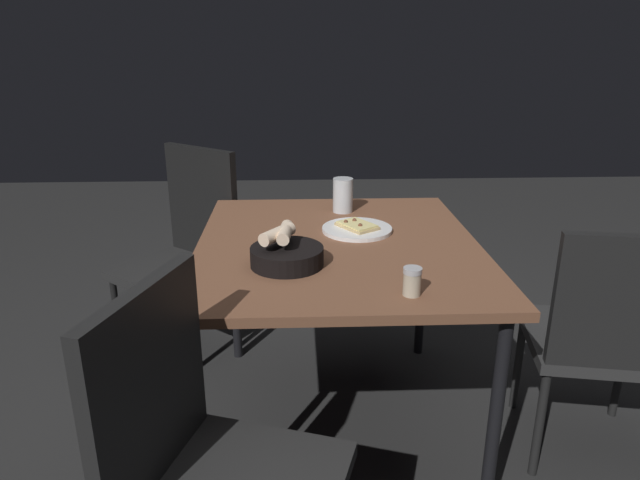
{
  "coord_description": "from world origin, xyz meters",
  "views": [
    {
      "loc": [
        -0.14,
        -1.86,
        1.41
      ],
      "look_at": [
        -0.07,
        -0.1,
        0.78
      ],
      "focal_mm": 32.04,
      "sensor_mm": 36.0,
      "label": 1
    }
  ],
  "objects_px": {
    "pepper_shaker": "(412,283)",
    "chair_spare": "(187,243)",
    "dining_table": "(338,258)",
    "bread_basket": "(287,254)",
    "beer_glass": "(343,197)",
    "pizza_plate": "(357,228)",
    "chair_near": "(202,457)",
    "chair_far": "(604,332)"
  },
  "relations": [
    {
      "from": "pepper_shaker",
      "to": "chair_near",
      "type": "bearing_deg",
      "value": -144.29
    },
    {
      "from": "pepper_shaker",
      "to": "chair_far",
      "type": "bearing_deg",
      "value": 15.93
    },
    {
      "from": "beer_glass",
      "to": "chair_spare",
      "type": "xyz_separation_m",
      "value": [
        -0.69,
        0.25,
        -0.28
      ]
    },
    {
      "from": "pizza_plate",
      "to": "chair_near",
      "type": "bearing_deg",
      "value": -115.0
    },
    {
      "from": "pizza_plate",
      "to": "beer_glass",
      "type": "distance_m",
      "value": 0.26
    },
    {
      "from": "dining_table",
      "to": "chair_spare",
      "type": "relative_size",
      "value": 1.18
    },
    {
      "from": "chair_spare",
      "to": "beer_glass",
      "type": "bearing_deg",
      "value": -20.14
    },
    {
      "from": "chair_near",
      "to": "pizza_plate",
      "type": "bearing_deg",
      "value": 65.0
    },
    {
      "from": "chair_near",
      "to": "pepper_shaker",
      "type": "bearing_deg",
      "value": 35.71
    },
    {
      "from": "pepper_shaker",
      "to": "chair_spare",
      "type": "distance_m",
      "value": 1.36
    },
    {
      "from": "pizza_plate",
      "to": "pepper_shaker",
      "type": "height_order",
      "value": "pepper_shaker"
    },
    {
      "from": "chair_near",
      "to": "chair_spare",
      "type": "distance_m",
      "value": 1.47
    },
    {
      "from": "dining_table",
      "to": "beer_glass",
      "type": "distance_m",
      "value": 0.39
    },
    {
      "from": "pizza_plate",
      "to": "pepper_shaker",
      "type": "bearing_deg",
      "value": -80.41
    },
    {
      "from": "bread_basket",
      "to": "pepper_shaker",
      "type": "xyz_separation_m",
      "value": [
        0.35,
        -0.23,
        -0.0
      ]
    },
    {
      "from": "pizza_plate",
      "to": "beer_glass",
      "type": "xyz_separation_m",
      "value": [
        -0.03,
        0.25,
        0.05
      ]
    },
    {
      "from": "pepper_shaker",
      "to": "chair_near",
      "type": "height_order",
      "value": "chair_near"
    },
    {
      "from": "dining_table",
      "to": "bread_basket",
      "type": "xyz_separation_m",
      "value": [
        -0.17,
        -0.2,
        0.1
      ]
    },
    {
      "from": "beer_glass",
      "to": "pepper_shaker",
      "type": "distance_m",
      "value": 0.81
    },
    {
      "from": "bread_basket",
      "to": "chair_near",
      "type": "distance_m",
      "value": 0.69
    },
    {
      "from": "pizza_plate",
      "to": "chair_spare",
      "type": "xyz_separation_m",
      "value": [
        -0.72,
        0.5,
        -0.23
      ]
    },
    {
      "from": "beer_glass",
      "to": "chair_far",
      "type": "xyz_separation_m",
      "value": [
        0.81,
        -0.61,
        -0.3
      ]
    },
    {
      "from": "bread_basket",
      "to": "chair_spare",
      "type": "height_order",
      "value": "chair_spare"
    },
    {
      "from": "chair_near",
      "to": "chair_far",
      "type": "height_order",
      "value": "chair_near"
    },
    {
      "from": "chair_near",
      "to": "chair_spare",
      "type": "bearing_deg",
      "value": 101.33
    },
    {
      "from": "dining_table",
      "to": "beer_glass",
      "type": "xyz_separation_m",
      "value": [
        0.05,
        0.37,
        0.12
      ]
    },
    {
      "from": "pepper_shaker",
      "to": "chair_spare",
      "type": "relative_size",
      "value": 0.08
    },
    {
      "from": "beer_glass",
      "to": "chair_near",
      "type": "height_order",
      "value": "chair_near"
    },
    {
      "from": "pizza_plate",
      "to": "dining_table",
      "type": "bearing_deg",
      "value": -124.26
    },
    {
      "from": "chair_far",
      "to": "pizza_plate",
      "type": "bearing_deg",
      "value": 155.41
    },
    {
      "from": "pepper_shaker",
      "to": "chair_far",
      "type": "distance_m",
      "value": 0.77
    },
    {
      "from": "pizza_plate",
      "to": "chair_spare",
      "type": "relative_size",
      "value": 0.27
    },
    {
      "from": "pizza_plate",
      "to": "bread_basket",
      "type": "relative_size",
      "value": 1.12
    },
    {
      "from": "chair_spare",
      "to": "chair_near",
      "type": "bearing_deg",
      "value": -78.67
    },
    {
      "from": "pizza_plate",
      "to": "bread_basket",
      "type": "distance_m",
      "value": 0.41
    },
    {
      "from": "chair_near",
      "to": "chair_spare",
      "type": "relative_size",
      "value": 0.98
    },
    {
      "from": "dining_table",
      "to": "bread_basket",
      "type": "height_order",
      "value": "bread_basket"
    },
    {
      "from": "pizza_plate",
      "to": "chair_near",
      "type": "xyz_separation_m",
      "value": [
        -0.44,
        -0.93,
        -0.22
      ]
    },
    {
      "from": "chair_spare",
      "to": "dining_table",
      "type": "bearing_deg",
      "value": -43.81
    },
    {
      "from": "bread_basket",
      "to": "beer_glass",
      "type": "xyz_separation_m",
      "value": [
        0.22,
        0.57,
        0.02
      ]
    },
    {
      "from": "beer_glass",
      "to": "chair_near",
      "type": "bearing_deg",
      "value": -108.78
    },
    {
      "from": "pizza_plate",
      "to": "chair_far",
      "type": "height_order",
      "value": "chair_far"
    }
  ]
}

